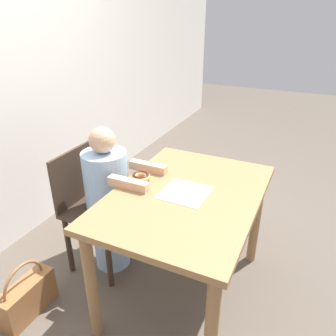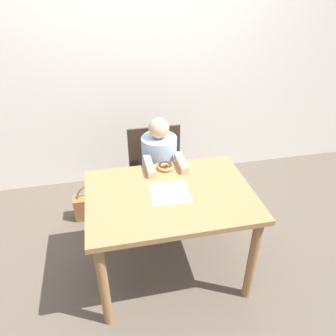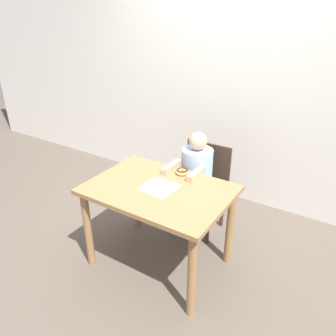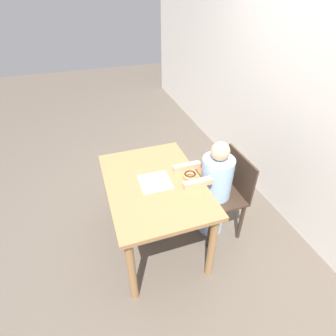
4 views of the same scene
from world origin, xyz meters
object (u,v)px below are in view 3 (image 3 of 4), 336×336
object	(u,v)px
chair	(201,184)
child_figure	(196,185)
handbag	(157,194)
donut	(182,171)

from	to	relation	value
chair	child_figure	xyz separation A→B (m)	(0.00, -0.11, 0.04)
chair	handbag	world-z (taller)	chair
chair	handbag	distance (m)	0.65
child_figure	handbag	size ratio (longest dim) A/B	2.81
chair	donut	distance (m)	0.45
chair	donut	world-z (taller)	chair
donut	handbag	xyz separation A→B (m)	(-0.55, 0.45, -0.60)
handbag	chair	bearing A→B (deg)	-9.74
child_figure	donut	xyz separation A→B (m)	(-0.00, -0.24, 0.24)
child_figure	handbag	world-z (taller)	child_figure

